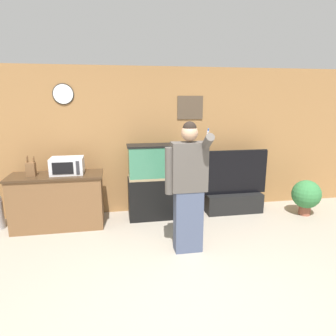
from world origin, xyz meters
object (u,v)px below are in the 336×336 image
object	(u,v)px
aquarium_on_stand	(158,182)
potted_plant	(306,195)
knife_block	(31,169)
microwave	(67,166)
counter_island	(58,201)
tv_on_stand	(233,194)
person_standing	(188,186)

from	to	relation	value
aquarium_on_stand	potted_plant	bearing A→B (deg)	-7.57
knife_block	potted_plant	xyz separation A→B (m)	(4.64, -0.22, -0.62)
microwave	potted_plant	world-z (taller)	microwave
counter_island	microwave	xyz separation A→B (m)	(0.18, 0.02, 0.57)
potted_plant	tv_on_stand	bearing A→B (deg)	163.01
counter_island	person_standing	bearing A→B (deg)	-31.11
microwave	tv_on_stand	distance (m)	2.96
counter_island	potted_plant	world-z (taller)	counter_island
counter_island	microwave	world-z (taller)	microwave
counter_island	aquarium_on_stand	size ratio (longest dim) A/B	1.11
counter_island	microwave	size ratio (longest dim) A/B	2.87
microwave	potted_plant	bearing A→B (deg)	-3.62
tv_on_stand	potted_plant	world-z (taller)	tv_on_stand
microwave	knife_block	world-z (taller)	knife_block
aquarium_on_stand	counter_island	bearing A→B (deg)	-176.09
knife_block	tv_on_stand	xyz separation A→B (m)	(3.41, 0.15, -0.66)
microwave	potted_plant	xyz separation A→B (m)	(4.10, -0.26, -0.65)
microwave	person_standing	bearing A→B (deg)	-34.27
potted_plant	microwave	bearing A→B (deg)	176.38
knife_block	aquarium_on_stand	distance (m)	2.04
counter_island	knife_block	size ratio (longest dim) A/B	4.64
aquarium_on_stand	potted_plant	size ratio (longest dim) A/B	2.04
person_standing	potted_plant	world-z (taller)	person_standing
knife_block	aquarium_on_stand	xyz separation A→B (m)	(2.01, 0.13, -0.34)
person_standing	knife_block	bearing A→B (deg)	153.35
person_standing	tv_on_stand	bearing A→B (deg)	47.12
knife_block	aquarium_on_stand	bearing A→B (deg)	3.56
microwave	potted_plant	size ratio (longest dim) A/B	0.79
knife_block	tv_on_stand	bearing A→B (deg)	2.53
knife_block	potted_plant	size ratio (longest dim) A/B	0.49
microwave	potted_plant	distance (m)	4.16
knife_block	tv_on_stand	world-z (taller)	knife_block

